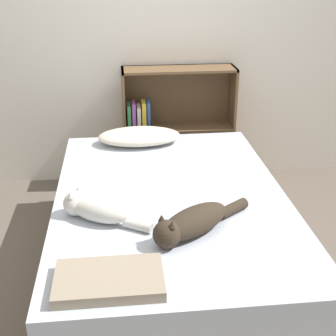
{
  "coord_description": "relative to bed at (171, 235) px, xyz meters",
  "views": [
    {
      "loc": [
        -0.28,
        -2.4,
        1.84
      ],
      "look_at": [
        0.0,
        0.15,
        0.66
      ],
      "focal_mm": 50.0,
      "sensor_mm": 36.0,
      "label": 1
    }
  ],
  "objects": [
    {
      "name": "bookshelf",
      "position": [
        0.18,
        1.33,
        0.24
      ],
      "size": [
        0.92,
        0.26,
        1.01
      ],
      "color": "brown",
      "rests_on": "ground_plane"
    },
    {
      "name": "ground_plane",
      "position": [
        0.0,
        0.0,
        -0.27
      ],
      "size": [
        8.0,
        8.0,
        0.0
      ],
      "primitive_type": "plane",
      "color": "brown"
    },
    {
      "name": "wall_back",
      "position": [
        0.0,
        1.46,
        0.98
      ],
      "size": [
        8.0,
        0.06,
        2.5
      ],
      "color": "silver",
      "rests_on": "ground_plane"
    },
    {
      "name": "cat_dark",
      "position": [
        0.05,
        -0.44,
        0.35
      ],
      "size": [
        0.56,
        0.44,
        0.16
      ],
      "rotation": [
        0.0,
        0.0,
        3.76
      ],
      "color": "#33281E",
      "rests_on": "bed"
    },
    {
      "name": "pillow",
      "position": [
        -0.14,
        0.82,
        0.34
      ],
      "size": [
        0.6,
        0.32,
        0.11
      ],
      "color": "beige",
      "rests_on": "bed"
    },
    {
      "name": "bed",
      "position": [
        0.0,
        0.0,
        0.0
      ],
      "size": [
        1.38,
        2.03,
        0.56
      ],
      "color": "#99754C",
      "rests_on": "ground_plane"
    },
    {
      "name": "cat_light",
      "position": [
        -0.43,
        -0.23,
        0.34
      ],
      "size": [
        0.47,
        0.33,
        0.15
      ],
      "rotation": [
        0.0,
        0.0,
        2.61
      ],
      "color": "beige",
      "rests_on": "bed"
    },
    {
      "name": "blanket_fold",
      "position": [
        -0.35,
        -0.79,
        0.31
      ],
      "size": [
        0.46,
        0.28,
        0.05
      ],
      "color": "gray",
      "rests_on": "bed"
    }
  ]
}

